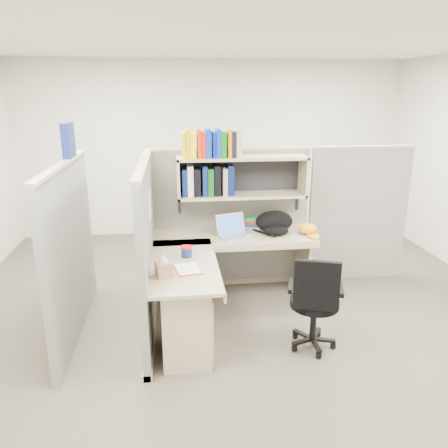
{
  "coord_description": "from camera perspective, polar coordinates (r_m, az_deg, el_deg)",
  "views": [
    {
      "loc": [
        -0.64,
        -3.91,
        2.22
      ],
      "look_at": [
        -0.15,
        0.25,
        0.95
      ],
      "focal_mm": 35.0,
      "sensor_mm": 36.0,
      "label": 1
    }
  ],
  "objects": [
    {
      "name": "room_shell",
      "position": [
        4.01,
        2.54,
        8.24
      ],
      "size": [
        6.0,
        6.0,
        6.0
      ],
      "color": "beige",
      "rests_on": "ground"
    },
    {
      "name": "desk",
      "position": [
        4.04,
        -2.81,
        -9.28
      ],
      "size": [
        1.74,
        1.75,
        0.73
      ],
      "color": "tan",
      "rests_on": "ground"
    },
    {
      "name": "task_chair",
      "position": [
        4.0,
        11.63,
        -11.81
      ],
      "size": [
        0.52,
        0.48,
        0.91
      ],
      "color": "black",
      "rests_on": "ground"
    },
    {
      "name": "snack_canister",
      "position": [
        4.12,
        -4.92,
        -3.58
      ],
      "size": [
        0.11,
        0.11,
        0.1
      ],
      "color": "navy",
      "rests_on": "desk"
    },
    {
      "name": "orange_cap",
      "position": [
        4.86,
        10.84,
        -0.6
      ],
      "size": [
        0.27,
        0.29,
        0.11
      ],
      "primitive_type": null,
      "rotation": [
        0.0,
        0.0,
        0.29
      ],
      "color": "orange",
      "rests_on": "desk"
    },
    {
      "name": "ground",
      "position": [
        4.54,
        2.27,
        -12.41
      ],
      "size": [
        6.0,
        6.0,
        0.0
      ],
      "primitive_type": "plane",
      "color": "#3D392F",
      "rests_on": "ground"
    },
    {
      "name": "mouse",
      "position": [
        4.67,
        3.22,
        -1.53
      ],
      "size": [
        0.11,
        0.09,
        0.04
      ],
      "primitive_type": "ellipsoid",
      "rotation": [
        0.0,
        0.0,
        0.36
      ],
      "color": "#7E9EB3",
      "rests_on": "desk"
    },
    {
      "name": "paper_cup",
      "position": [
        4.86,
        0.58,
        -0.38
      ],
      "size": [
        0.08,
        0.08,
        0.1
      ],
      "primitive_type": "cylinder",
      "rotation": [
        0.0,
        0.0,
        -0.18
      ],
      "color": "white",
      "rests_on": "desk"
    },
    {
      "name": "cubicle",
      "position": [
        4.56,
        -3.05,
        0.14
      ],
      "size": [
        3.79,
        1.84,
        1.95
      ],
      "color": "#60605B",
      "rests_on": "ground"
    },
    {
      "name": "tissue_box",
      "position": [
        3.7,
        -7.88,
        -5.32
      ],
      "size": [
        0.16,
        0.16,
        0.2
      ],
      "primitive_type": null,
      "rotation": [
        0.0,
        0.0,
        0.3
      ],
      "color": "tan",
      "rests_on": "desk"
    },
    {
      "name": "backpack",
      "position": [
        4.79,
        6.71,
        0.14
      ],
      "size": [
        0.49,
        0.43,
        0.24
      ],
      "primitive_type": null,
      "rotation": [
        0.0,
        0.0,
        0.3
      ],
      "color": "black",
      "rests_on": "desk"
    },
    {
      "name": "book_stack",
      "position": [
        5.03,
        3.66,
        0.33
      ],
      "size": [
        0.24,
        0.29,
        0.12
      ],
      "primitive_type": null,
      "rotation": [
        0.0,
        0.0,
        -0.25
      ],
      "color": "slate",
      "rests_on": "desk"
    },
    {
      "name": "loose_paper",
      "position": [
        3.87,
        -4.77,
        -5.83
      ],
      "size": [
        0.24,
        0.29,
        0.0
      ],
      "primitive_type": null,
      "rotation": [
        0.0,
        0.0,
        0.17
      ],
      "color": "white",
      "rests_on": "desk"
    },
    {
      "name": "laptop",
      "position": [
        4.65,
        1.5,
        -0.28
      ],
      "size": [
        0.43,
        0.43,
        0.24
      ],
      "primitive_type": null,
      "rotation": [
        0.0,
        0.0,
        0.35
      ],
      "color": "#B4B3B8",
      "rests_on": "desk"
    }
  ]
}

